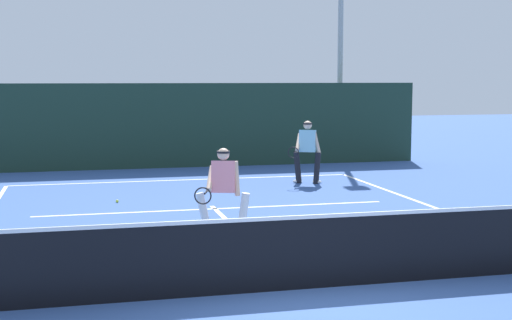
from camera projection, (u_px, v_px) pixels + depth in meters
The scene contains 10 objects.
ground_plane at pixel (300, 289), 9.51m from camera, with size 80.00×80.00×0.00m, color #395A9C.
court_line_baseline_far at pixel (184, 180), 19.68m from camera, with size 9.21×0.10×0.01m, color white.
court_line_service at pixel (215, 209), 15.35m from camera, with size 7.51×0.10×0.01m, color white.
court_line_centre at pixel (245, 237), 12.60m from camera, with size 0.10×6.40×0.01m, color white.
tennis_net at pixel (300, 251), 9.45m from camera, with size 10.10×0.09×1.09m.
player_near at pixel (223, 189), 12.51m from camera, with size 1.05×0.88×1.57m.
player_far at pixel (307, 149), 18.95m from camera, with size 1.02×0.87×1.66m.
tennis_ball at pixel (117, 201), 16.11m from camera, with size 0.07×0.07×0.07m, color #D1E033.
back_fence_windscreen at pixel (171, 126), 22.25m from camera, with size 16.10×0.12×2.61m, color #1D3629.
light_pole at pixel (341, 11), 24.53m from camera, with size 0.55×0.44×8.33m.
Camera 1 is at (-2.78, -8.85, 2.77)m, focal length 50.77 mm.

